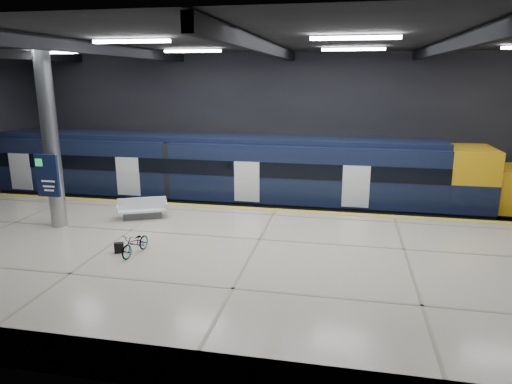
# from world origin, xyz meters

# --- Properties ---
(ground) EXTENTS (30.00, 30.00, 0.00)m
(ground) POSITION_xyz_m (0.00, 0.00, 0.00)
(ground) COLOR black
(ground) RESTS_ON ground
(room_shell) EXTENTS (30.10, 16.10, 8.05)m
(room_shell) POSITION_xyz_m (-0.00, 0.00, 5.72)
(room_shell) COLOR black
(room_shell) RESTS_ON ground
(platform) EXTENTS (30.00, 11.00, 1.10)m
(platform) POSITION_xyz_m (0.00, -2.50, 0.55)
(platform) COLOR #BDB1A0
(platform) RESTS_ON ground
(safety_strip) EXTENTS (30.00, 0.40, 0.01)m
(safety_strip) POSITION_xyz_m (0.00, 2.75, 1.11)
(safety_strip) COLOR gold
(safety_strip) RESTS_ON platform
(rails) EXTENTS (30.00, 1.52, 0.16)m
(rails) POSITION_xyz_m (0.00, 5.50, 0.08)
(rails) COLOR gray
(rails) RESTS_ON ground
(train) EXTENTS (29.40, 2.84, 3.79)m
(train) POSITION_xyz_m (-2.79, 5.50, 2.06)
(train) COLOR black
(train) RESTS_ON ground
(bench) EXTENTS (2.17, 1.56, 0.88)m
(bench) POSITION_xyz_m (-5.21, 0.53, 1.41)
(bench) COLOR #595B60
(bench) RESTS_ON platform
(bicycle) EXTENTS (0.72, 1.49, 0.75)m
(bicycle) POSITION_xyz_m (-3.74, -3.18, 1.47)
(bicycle) COLOR #99999E
(bicycle) RESTS_ON platform
(pannier_bag) EXTENTS (0.35, 0.29, 0.35)m
(pannier_bag) POSITION_xyz_m (-4.34, -3.18, 1.28)
(pannier_bag) COLOR black
(pannier_bag) RESTS_ON platform
(info_column) EXTENTS (0.90, 0.78, 6.90)m
(info_column) POSITION_xyz_m (-8.00, -1.03, 4.46)
(info_column) COLOR #9EA0A5
(info_column) RESTS_ON platform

